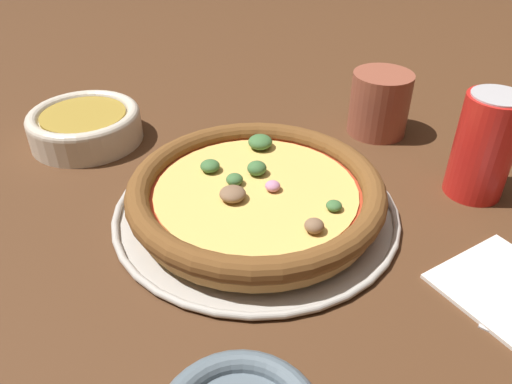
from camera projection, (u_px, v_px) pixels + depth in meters
ground_plane at (256, 213)px, 0.56m from camera, size 3.00×3.00×0.00m
pizza_tray at (256, 210)px, 0.56m from camera, size 0.32×0.32×0.01m
pizza at (256, 192)px, 0.54m from camera, size 0.28×0.28×0.04m
bowl_near at (85, 124)px, 0.68m from camera, size 0.15×0.15×0.05m
drinking_cup at (380, 103)px, 0.69m from camera, size 0.08×0.08×0.09m
beverage_can at (484, 146)px, 0.56m from camera, size 0.07×0.07×0.12m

